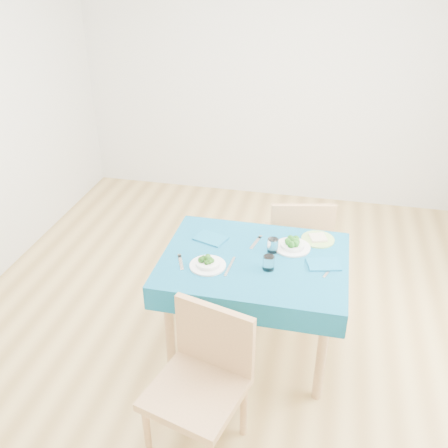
% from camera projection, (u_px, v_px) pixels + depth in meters
% --- Properties ---
extents(room_shell, '(4.02, 4.52, 2.73)m').
position_uv_depth(room_shell, '(224.00, 154.00, 3.09)').
color(room_shell, '#A78245').
rests_on(room_shell, ground).
extents(table, '(1.15, 0.88, 0.76)m').
position_uv_depth(table, '(253.00, 306.00, 3.33)').
color(table, navy).
rests_on(table, ground).
extents(chair_near, '(0.58, 0.62, 1.17)m').
position_uv_depth(chair_near, '(195.00, 371.00, 2.55)').
color(chair_near, '#AB8050').
rests_on(chair_near, ground).
extents(chair_far, '(0.57, 0.60, 1.17)m').
position_uv_depth(chair_far, '(298.00, 222.00, 3.89)').
color(chair_far, '#AB8050').
rests_on(chair_far, ground).
extents(bowl_near, '(0.22, 0.22, 0.07)m').
position_uv_depth(bowl_near, '(208.00, 262.00, 3.05)').
color(bowl_near, white).
rests_on(bowl_near, table).
extents(bowl_far, '(0.24, 0.24, 0.07)m').
position_uv_depth(bowl_far, '(292.00, 243.00, 3.23)').
color(bowl_far, white).
rests_on(bowl_far, table).
extents(fork_near, '(0.08, 0.16, 0.00)m').
position_uv_depth(fork_near, '(181.00, 263.00, 3.10)').
color(fork_near, silver).
rests_on(fork_near, table).
extents(knife_near, '(0.03, 0.22, 0.00)m').
position_uv_depth(knife_near, '(230.00, 266.00, 3.06)').
color(knife_near, silver).
rests_on(knife_near, table).
extents(fork_far, '(0.06, 0.17, 0.00)m').
position_uv_depth(fork_far, '(256.00, 243.00, 3.30)').
color(fork_far, silver).
rests_on(fork_far, table).
extents(knife_far, '(0.09, 0.21, 0.00)m').
position_uv_depth(knife_far, '(331.00, 269.00, 3.04)').
color(knife_far, silver).
rests_on(knife_far, table).
extents(napkin_near, '(0.24, 0.20, 0.01)m').
position_uv_depth(napkin_near, '(211.00, 238.00, 3.34)').
color(napkin_near, '#0E5578').
rests_on(napkin_near, table).
extents(napkin_far, '(0.23, 0.18, 0.01)m').
position_uv_depth(napkin_far, '(324.00, 264.00, 3.07)').
color(napkin_far, '#0E5578').
rests_on(napkin_far, table).
extents(tumbler_center, '(0.07, 0.07, 0.09)m').
position_uv_depth(tumbler_center, '(273.00, 245.00, 3.19)').
color(tumbler_center, white).
rests_on(tumbler_center, table).
extents(tumbler_side, '(0.07, 0.07, 0.09)m').
position_uv_depth(tumbler_side, '(269.00, 263.00, 3.02)').
color(tumbler_side, white).
rests_on(tumbler_side, table).
extents(side_plate, '(0.22, 0.22, 0.01)m').
position_uv_depth(side_plate, '(318.00, 239.00, 3.33)').
color(side_plate, '#96C35F').
rests_on(side_plate, table).
extents(bread_slice, '(0.13, 0.13, 0.02)m').
position_uv_depth(bread_slice, '(318.00, 238.00, 3.32)').
color(bread_slice, beige).
rests_on(bread_slice, side_plate).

